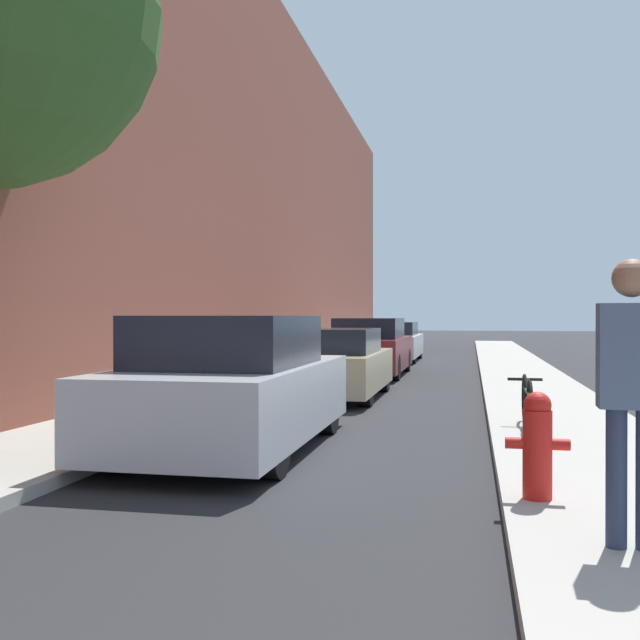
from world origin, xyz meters
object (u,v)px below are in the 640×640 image
at_px(parked_car_silver, 233,387).
at_px(parked_car_white, 391,342).
at_px(parked_car_champagne, 331,364).
at_px(bicycle, 527,402).
at_px(pedestrian, 632,381).
at_px(fire_hydrant, 537,444).
at_px(parked_car_maroon, 370,348).

distance_m(parked_car_silver, parked_car_white, 16.77).
xyz_separation_m(parked_car_silver, parked_car_champagne, (0.09, 5.43, -0.10)).
bearing_deg(bicycle, pedestrian, -86.44).
distance_m(fire_hydrant, bicycle, 3.60).
relative_size(parked_car_silver, parked_car_white, 0.92).
distance_m(parked_car_silver, pedestrian, 4.81).
distance_m(parked_car_maroon, fire_hydrant, 13.00).
xyz_separation_m(pedestrian, bicycle, (-0.26, 4.72, -0.68)).
distance_m(parked_car_champagne, parked_car_white, 11.34).
relative_size(parked_car_champagne, fire_hydrant, 4.81).
relative_size(parked_car_maroon, bicycle, 2.94).
distance_m(parked_car_champagne, pedestrian, 9.30).
height_order(fire_hydrant, pedestrian, pedestrian).
height_order(parked_car_silver, parked_car_champagne, parked_car_silver).
distance_m(pedestrian, bicycle, 4.77).
bearing_deg(parked_car_silver, fire_hydrant, -32.93).
height_order(parked_car_silver, parked_car_white, parked_car_silver).
relative_size(parked_car_silver, parked_car_maroon, 0.92).
distance_m(parked_car_silver, bicycle, 3.69).
bearing_deg(pedestrian, bicycle, 95.32).
bearing_deg(parked_car_maroon, pedestrian, -75.84).
distance_m(parked_car_white, fire_hydrant, 19.07).
bearing_deg(pedestrian, fire_hydrant, 113.93).
bearing_deg(fire_hydrant, parked_car_champagne, 112.25).
height_order(parked_car_white, bicycle, parked_car_white).
bearing_deg(parked_car_silver, parked_car_white, 90.01).
bearing_deg(pedestrian, parked_car_silver, 140.80).
xyz_separation_m(parked_car_silver, parked_car_white, (-0.00, 16.77, -0.09)).
bearing_deg(bicycle, parked_car_maroon, 109.87).
height_order(parked_car_silver, bicycle, parked_car_silver).
relative_size(parked_car_silver, pedestrian, 2.43).
bearing_deg(parked_car_white, parked_car_silver, -89.99).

